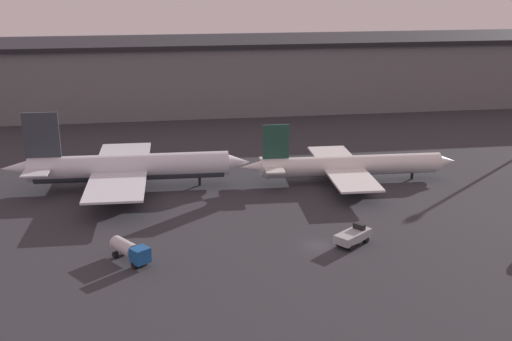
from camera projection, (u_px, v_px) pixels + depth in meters
ground at (319, 246)px, 90.84m from camera, size 600.00×600.00×0.00m
terminal_building at (237, 74)px, 176.27m from camera, size 259.59×27.72×18.96m
airplane_0 at (127, 168)px, 113.21m from camera, size 43.54×34.10×14.19m
airplane_1 at (349, 166)px, 117.10m from camera, size 40.21×27.67×11.13m
service_vehicle_3 at (353, 236)px, 90.98m from camera, size 6.17×5.56×2.73m
service_vehicle_4 at (130, 250)px, 85.61m from camera, size 5.68×6.79×2.74m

